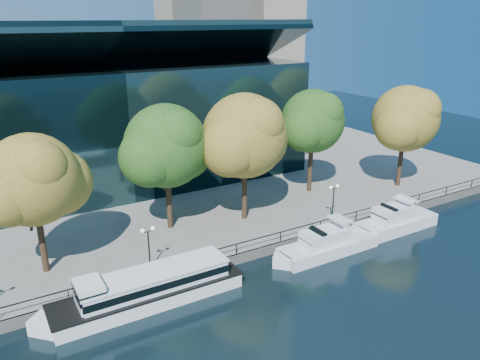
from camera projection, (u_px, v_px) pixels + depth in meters
ground at (255, 279)px, 41.12m from camera, size 160.00×160.00×0.00m
promenade at (126, 166)px, 70.51m from camera, size 90.00×67.08×1.00m
railing at (236, 244)px, 43.12m from camera, size 88.20×0.08×0.99m
convention_building at (103, 122)px, 62.21m from camera, size 50.00×24.57×21.43m
tour_boat at (144, 288)px, 37.20m from camera, size 16.87×3.76×3.20m
cruiser_near at (325, 244)px, 45.06m from camera, size 11.63×3.00×3.37m
cruiser_far at (393, 221)px, 49.96m from camera, size 11.00×3.05×3.59m
tree_1 at (35, 182)px, 37.84m from camera, size 9.54×7.82×12.17m
tree_2 at (168, 148)px, 46.04m from camera, size 10.43×8.55×12.94m
tree_3 at (246, 138)px, 48.08m from camera, size 10.98×9.00×13.61m
tree_4 at (314, 122)px, 56.21m from camera, size 9.57×7.85×12.73m
tree_5 at (407, 120)px, 58.11m from camera, size 10.28×8.43×12.89m
lamp_1 at (148, 239)px, 39.66m from camera, size 1.26×0.36×4.03m
lamp_2 at (334, 194)px, 49.53m from camera, size 1.26×0.36×4.03m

